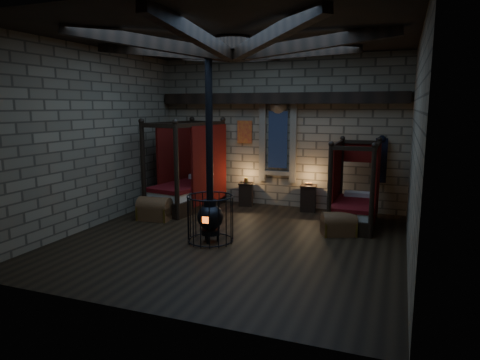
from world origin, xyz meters
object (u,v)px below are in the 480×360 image
(trunk_left, at_px, (155,209))
(bed_right, at_px, (354,205))
(stove, at_px, (210,214))
(bed_left, at_px, (188,187))
(trunk_right, at_px, (339,225))

(trunk_left, bearing_deg, bed_right, 10.38)
(trunk_left, xyz_separation_m, stove, (2.06, -1.13, 0.35))
(bed_left, relative_size, trunk_left, 2.90)
(trunk_left, bearing_deg, stove, -33.57)
(bed_right, xyz_separation_m, stove, (-2.70, -2.43, 0.12))
(trunk_left, xyz_separation_m, trunk_right, (4.53, 0.32, -0.03))
(trunk_left, relative_size, stove, 0.21)
(trunk_right, relative_size, stove, 0.21)
(bed_left, xyz_separation_m, trunk_right, (4.34, -1.14, -0.36))
(bed_left, distance_m, stove, 3.19)
(bed_left, xyz_separation_m, bed_right, (4.57, -0.15, -0.10))
(trunk_left, bearing_deg, bed_left, 77.71)
(trunk_right, bearing_deg, stove, -172.98)
(bed_left, xyz_separation_m, stove, (1.87, -2.58, 0.01))
(trunk_left, height_order, stove, stove)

